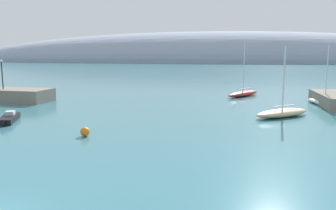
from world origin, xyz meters
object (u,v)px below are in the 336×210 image
sailboat_sand_near_shore (282,112)px  motorboat_black_foreground (9,118)px  harbor_lamp_post (2,71)px  sailboat_white_mid_mooring (325,103)px  mooring_buoy_orange (85,132)px  sailboat_red_outer_mooring (243,93)px

sailboat_sand_near_shore → motorboat_black_foreground: sailboat_sand_near_shore is taller
harbor_lamp_post → sailboat_sand_near_shore: bearing=-7.4°
sailboat_sand_near_shore → sailboat_white_mid_mooring: size_ratio=0.95×
mooring_buoy_orange → harbor_lamp_post: harbor_lamp_post is taller
motorboat_black_foreground → mooring_buoy_orange: (10.74, -4.66, 0.08)m
sailboat_sand_near_shore → mooring_buoy_orange: bearing=-4.5°
sailboat_red_outer_mooring → harbor_lamp_post: sailboat_red_outer_mooring is taller
motorboat_black_foreground → harbor_lamp_post: 17.01m
motorboat_black_foreground → mooring_buoy_orange: 11.71m
sailboat_red_outer_mooring → sailboat_white_mid_mooring: bearing=86.7°
sailboat_white_mid_mooring → sailboat_red_outer_mooring: 13.62m
motorboat_black_foreground → harbor_lamp_post: size_ratio=1.23×
sailboat_red_outer_mooring → harbor_lamp_post: bearing=-35.6°
mooring_buoy_orange → sailboat_white_mid_mooring: bearing=41.1°
sailboat_sand_near_shore → sailboat_white_mid_mooring: 11.74m
harbor_lamp_post → sailboat_white_mid_mooring: bearing=5.4°
sailboat_sand_near_shore → mooring_buoy_orange: size_ratio=9.56×
sailboat_white_mid_mooring → sailboat_sand_near_shore: bearing=127.0°
sailboat_white_mid_mooring → mooring_buoy_orange: size_ratio=10.10×
sailboat_sand_near_shore → motorboat_black_foreground: 30.19m
sailboat_red_outer_mooring → harbor_lamp_post: (-35.37, -12.72, 4.06)m
sailboat_white_mid_mooring → mooring_buoy_orange: (-25.35, -22.09, -0.02)m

